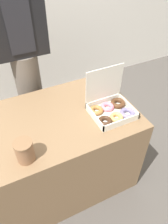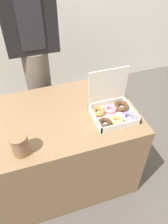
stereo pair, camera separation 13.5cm
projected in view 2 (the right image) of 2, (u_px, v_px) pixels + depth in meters
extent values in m
plane|color=#4C4742|center=(59.00, 175.00, 1.93)|extent=(14.00, 14.00, 0.00)
cube|color=brown|center=(56.00, 150.00, 1.70)|extent=(1.16, 0.70, 0.71)
cube|color=silver|center=(113.00, 116.00, 1.46)|extent=(0.27, 0.25, 0.01)
cube|color=silver|center=(95.00, 118.00, 1.41)|extent=(0.01, 0.25, 0.04)
cube|color=silver|center=(132.00, 109.00, 1.47)|extent=(0.01, 0.25, 0.04)
cube|color=silver|center=(122.00, 126.00, 1.35)|extent=(0.27, 0.01, 0.04)
cube|color=silver|center=(107.00, 103.00, 1.52)|extent=(0.27, 0.01, 0.04)
cube|color=silver|center=(108.00, 85.00, 1.43)|extent=(0.27, 0.01, 0.25)
torus|color=#422819|center=(105.00, 123.00, 1.38)|extent=(0.13, 0.13, 0.03)
torus|color=#A87038|center=(98.00, 112.00, 1.46)|extent=(0.13, 0.13, 0.03)
torus|color=tan|center=(117.00, 120.00, 1.40)|extent=(0.13, 0.13, 0.03)
torus|color=pink|center=(110.00, 109.00, 1.49)|extent=(0.11, 0.11, 0.03)
torus|color=slate|center=(129.00, 117.00, 1.42)|extent=(0.13, 0.13, 0.03)
torus|color=#4C2D19|center=(121.00, 106.00, 1.50)|extent=(0.14, 0.14, 0.03)
cylinder|color=#8C6042|center=(20.00, 145.00, 1.20)|extent=(0.10, 0.10, 0.12)
cylinder|color=brown|center=(18.00, 137.00, 1.15)|extent=(0.10, 0.10, 0.01)
cylinder|color=#665B51|center=(41.00, 98.00, 2.01)|extent=(0.21, 0.21, 0.93)
cube|color=black|center=(27.00, 11.00, 1.50)|extent=(0.39, 0.17, 0.59)
cube|color=#232328|center=(30.00, 24.00, 1.48)|extent=(0.17, 0.01, 0.38)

